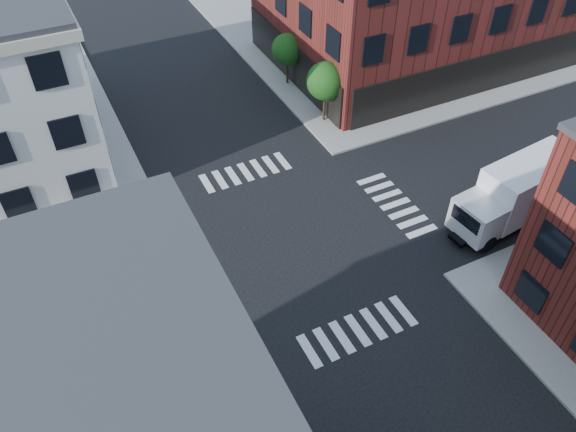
# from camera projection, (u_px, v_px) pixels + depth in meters

# --- Properties ---
(ground) EXTENTS (120.00, 120.00, 0.00)m
(ground) POSITION_uv_depth(u_px,v_px,m) (294.00, 240.00, 32.17)
(ground) COLOR black
(ground) RESTS_ON ground
(sidewalk_ne) EXTENTS (30.00, 30.00, 0.15)m
(sidewalk_ne) POSITION_uv_depth(u_px,v_px,m) (392.00, 27.00, 52.78)
(sidewalk_ne) COLOR gray
(sidewalk_ne) RESTS_ON ground
(tree_near) EXTENTS (2.69, 2.69, 4.49)m
(tree_near) POSITION_uv_depth(u_px,v_px,m) (326.00, 83.00, 39.05)
(tree_near) COLOR black
(tree_near) RESTS_ON ground
(tree_far) EXTENTS (2.43, 2.43, 4.07)m
(tree_far) POSITION_uv_depth(u_px,v_px,m) (288.00, 51.00, 43.20)
(tree_far) COLOR black
(tree_far) RESTS_ON ground
(signal_pole) EXTENTS (1.29, 1.24, 4.60)m
(signal_pole) POSITION_uv_depth(u_px,v_px,m) (223.00, 343.00, 23.64)
(signal_pole) COLOR black
(signal_pole) RESTS_ON ground
(box_truck) EXTENTS (8.57, 3.40, 3.80)m
(box_truck) POSITION_uv_depth(u_px,v_px,m) (519.00, 192.00, 32.22)
(box_truck) COLOR white
(box_truck) RESTS_ON ground
(traffic_cone) EXTENTS (0.45, 0.45, 0.79)m
(traffic_cone) POSITION_uv_depth(u_px,v_px,m) (231.00, 332.00, 27.01)
(traffic_cone) COLOR #ED3F0A
(traffic_cone) RESTS_ON ground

